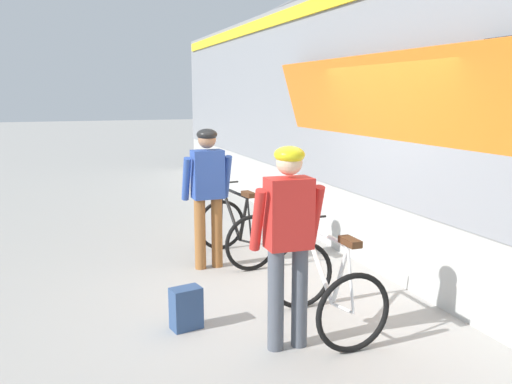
{
  "coord_description": "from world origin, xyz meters",
  "views": [
    {
      "loc": [
        -2.3,
        -5.16,
        2.19
      ],
      "look_at": [
        -0.21,
        0.61,
        1.05
      ],
      "focal_mm": 37.57,
      "sensor_mm": 36.0,
      "label": 1
    }
  ],
  "objects_px": {
    "cyclist_far_in_red": "(288,230)",
    "bicycle_far_white": "(325,288)",
    "backpack_on_platform": "(186,308)",
    "bicycle_near_black": "(236,230)",
    "cyclist_near_in_blue": "(208,186)"
  },
  "relations": [
    {
      "from": "cyclist_near_in_blue",
      "to": "bicycle_far_white",
      "type": "xyz_separation_m",
      "value": [
        0.56,
        -2.12,
        -0.65
      ]
    },
    {
      "from": "bicycle_near_black",
      "to": "bicycle_far_white",
      "type": "height_order",
      "value": "same"
    },
    {
      "from": "cyclist_far_in_red",
      "to": "bicycle_near_black",
      "type": "xyz_separation_m",
      "value": [
        0.34,
        2.55,
        -0.65
      ]
    },
    {
      "from": "bicycle_near_black",
      "to": "backpack_on_platform",
      "type": "xyz_separation_m",
      "value": [
        -1.09,
        -1.88,
        -0.2
      ]
    },
    {
      "from": "bicycle_far_white",
      "to": "backpack_on_platform",
      "type": "bearing_deg",
      "value": 160.13
    },
    {
      "from": "cyclist_far_in_red",
      "to": "backpack_on_platform",
      "type": "relative_size",
      "value": 4.4
    },
    {
      "from": "bicycle_near_black",
      "to": "bicycle_far_white",
      "type": "bearing_deg",
      "value": -86.66
    },
    {
      "from": "bicycle_near_black",
      "to": "backpack_on_platform",
      "type": "bearing_deg",
      "value": -120.1
    },
    {
      "from": "bicycle_far_white",
      "to": "backpack_on_platform",
      "type": "distance_m",
      "value": 1.32
    },
    {
      "from": "bicycle_near_black",
      "to": "backpack_on_platform",
      "type": "height_order",
      "value": "bicycle_near_black"
    },
    {
      "from": "cyclist_far_in_red",
      "to": "backpack_on_platform",
      "type": "xyz_separation_m",
      "value": [
        -0.75,
        0.67,
        -0.85
      ]
    },
    {
      "from": "cyclist_near_in_blue",
      "to": "backpack_on_platform",
      "type": "bearing_deg",
      "value": -111.66
    },
    {
      "from": "bicycle_near_black",
      "to": "backpack_on_platform",
      "type": "distance_m",
      "value": 2.18
    },
    {
      "from": "cyclist_near_in_blue",
      "to": "cyclist_far_in_red",
      "type": "bearing_deg",
      "value": -88.02
    },
    {
      "from": "cyclist_far_in_red",
      "to": "bicycle_far_white",
      "type": "bearing_deg",
      "value": 25.37
    }
  ]
}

